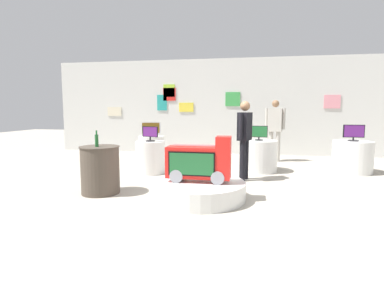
{
  "coord_description": "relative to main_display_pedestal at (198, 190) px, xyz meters",
  "views": [
    {
      "loc": [
        0.48,
        -5.14,
        1.47
      ],
      "look_at": [
        -0.46,
        0.12,
        0.86
      ],
      "focal_mm": 28.48,
      "sensor_mm": 36.0,
      "label": 1
    }
  ],
  "objects": [
    {
      "name": "display_pedestal_right_rear",
      "position": [
        -1.41,
        1.84,
        0.22
      ],
      "size": [
        0.68,
        0.68,
        0.74
      ],
      "primitive_type": "cylinder",
      "color": "silver",
      "rests_on": "ground"
    },
    {
      "name": "display_pedestal_left_rear",
      "position": [
        3.2,
        2.73,
        0.22
      ],
      "size": [
        0.89,
        0.89,
        0.74
      ],
      "primitive_type": "cylinder",
      "color": "silver",
      "rests_on": "ground"
    },
    {
      "name": "side_table_round",
      "position": [
        -1.74,
        0.04,
        0.28
      ],
      "size": [
        0.68,
        0.68,
        0.83
      ],
      "color": "#4C4238",
      "rests_on": "ground"
    },
    {
      "name": "shopper_browsing_rear",
      "position": [
        0.72,
        1.49,
        0.81
      ],
      "size": [
        0.31,
        0.53,
        1.64
      ],
      "color": "black",
      "rests_on": "ground"
    },
    {
      "name": "tv_on_center_rear",
      "position": [
        -1.8,
        3.14,
        0.8
      ],
      "size": [
        0.5,
        0.19,
        0.38
      ],
      "color": "black",
      "rests_on": "display_pedestal_center_rear"
    },
    {
      "name": "bottle_on_side_table",
      "position": [
        -1.76,
        -0.03,
        0.8
      ],
      "size": [
        0.06,
        0.06,
        0.28
      ],
      "color": "#195926",
      "rests_on": "side_table_round"
    },
    {
      "name": "display_pedestal_center_rear",
      "position": [
        -1.8,
        3.14,
        0.22
      ],
      "size": [
        0.71,
        0.71,
        0.74
      ],
      "primitive_type": "cylinder",
      "color": "silver",
      "rests_on": "ground"
    },
    {
      "name": "tv_on_left_rear",
      "position": [
        3.2,
        2.73,
        0.79
      ],
      "size": [
        0.46,
        0.23,
        0.38
      ],
      "color": "black",
      "rests_on": "display_pedestal_left_rear"
    },
    {
      "name": "display_pedestal_far_right",
      "position": [
        1.05,
        2.5,
        0.22
      ],
      "size": [
        0.88,
        0.88,
        0.74
      ],
      "primitive_type": "cylinder",
      "color": "silver",
      "rests_on": "ground"
    },
    {
      "name": "tv_on_right_rear",
      "position": [
        -1.41,
        1.83,
        0.78
      ],
      "size": [
        0.4,
        0.21,
        0.34
      ],
      "color": "black",
      "rests_on": "display_pedestal_right_rear"
    },
    {
      "name": "tv_on_far_right",
      "position": [
        1.05,
        2.5,
        0.78
      ],
      "size": [
        0.4,
        0.19,
        0.35
      ],
      "color": "black",
      "rests_on": "display_pedestal_far_right"
    },
    {
      "name": "ground_plane",
      "position": [
        0.28,
        0.31,
        -0.14
      ],
      "size": [
        30.0,
        30.0,
        0.0
      ],
      "primitive_type": "plane",
      "color": "#A8A091"
    },
    {
      "name": "main_display_pedestal",
      "position": [
        0.0,
        0.0,
        0.0
      ],
      "size": [
        1.54,
        1.54,
        0.29
      ],
      "primitive_type": "cylinder",
      "color": "silver",
      "rests_on": "ground"
    },
    {
      "name": "novelty_firetruck_tv",
      "position": [
        0.02,
        -0.01,
        0.45
      ],
      "size": [
        1.05,
        0.38,
        0.75
      ],
      "color": "gray",
      "rests_on": "main_display_pedestal"
    },
    {
      "name": "back_wall_display",
      "position": [
        0.28,
        5.26,
        1.41
      ],
      "size": [
        12.09,
        0.13,
        3.1
      ],
      "color": "silver",
      "rests_on": "ground"
    },
    {
      "name": "shopper_browsing_near_truck",
      "position": [
        1.55,
        4.0,
        0.87
      ],
      "size": [
        0.54,
        0.29,
        1.73
      ],
      "color": "#B2ADA3",
      "rests_on": "ground"
    }
  ]
}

